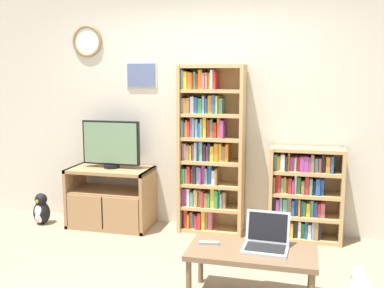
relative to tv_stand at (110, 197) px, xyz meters
name	(u,v)px	position (x,y,z in m)	size (l,w,h in m)	color
wall_back	(204,112)	(1.02, 0.32, 0.97)	(6.26, 0.09, 2.60)	beige
tv_stand	(110,197)	(0.00, 0.00, 0.00)	(0.93, 0.50, 0.67)	#9E754C
television	(111,144)	(0.01, 0.04, 0.60)	(0.67, 0.18, 0.53)	black
bookshelf_tall	(208,151)	(1.10, 0.14, 0.56)	(0.70, 0.29, 1.82)	tan
bookshelf_short	(303,194)	(2.11, 0.14, 0.14)	(0.74, 0.31, 0.98)	tan
coffee_table	(252,256)	(1.75, -1.31, 0.02)	(0.97, 0.48, 0.40)	brown
laptop	(266,240)	(1.85, -1.24, 0.13)	(0.35, 0.31, 0.27)	#B7BABC
remote_near_laptop	(209,243)	(1.41, -1.27, 0.07)	(0.17, 0.07, 0.02)	#99999E
cat	(361,287)	(2.58, -1.11, -0.23)	(0.33, 0.42, 0.26)	white
penguin_figurine	(41,210)	(-0.81, -0.13, -0.17)	(0.20, 0.18, 0.36)	black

